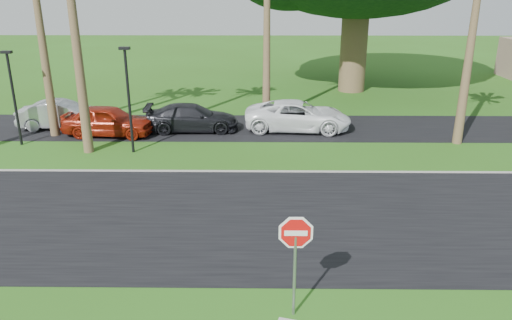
{
  "coord_description": "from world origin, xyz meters",
  "views": [
    {
      "loc": [
        -0.25,
        -12.6,
        7.21
      ],
      "look_at": [
        -0.43,
        2.47,
        1.8
      ],
      "focal_mm": 35.0,
      "sensor_mm": 36.0,
      "label": 1
    }
  ],
  "objects_px": {
    "car_silver": "(63,115)",
    "car_red": "(108,121)",
    "car_minivan": "(298,116)",
    "stop_sign_near": "(295,246)",
    "car_dark": "(192,118)"
  },
  "relations": [
    {
      "from": "car_dark",
      "to": "car_red",
      "type": "bearing_deg",
      "value": 99.01
    },
    {
      "from": "car_dark",
      "to": "car_minivan",
      "type": "height_order",
      "value": "car_minivan"
    },
    {
      "from": "stop_sign_near",
      "to": "car_dark",
      "type": "bearing_deg",
      "value": 106.05
    },
    {
      "from": "car_silver",
      "to": "car_dark",
      "type": "bearing_deg",
      "value": -98.56
    },
    {
      "from": "car_silver",
      "to": "car_red",
      "type": "distance_m",
      "value": 3.03
    },
    {
      "from": "stop_sign_near",
      "to": "car_minivan",
      "type": "xyz_separation_m",
      "value": [
        1.1,
        15.08,
        -1.03
      ]
    },
    {
      "from": "car_red",
      "to": "car_minivan",
      "type": "height_order",
      "value": "car_red"
    },
    {
      "from": "car_red",
      "to": "car_minivan",
      "type": "distance_m",
      "value": 9.46
    },
    {
      "from": "car_red",
      "to": "car_dark",
      "type": "distance_m",
      "value": 4.11
    },
    {
      "from": "car_minivan",
      "to": "car_dark",
      "type": "bearing_deg",
      "value": 96.21
    },
    {
      "from": "stop_sign_near",
      "to": "car_dark",
      "type": "xyz_separation_m",
      "value": [
        -4.28,
        14.88,
        -1.09
      ]
    },
    {
      "from": "car_silver",
      "to": "car_dark",
      "type": "xyz_separation_m",
      "value": [
        6.76,
        -0.39,
        -0.04
      ]
    },
    {
      "from": "car_dark",
      "to": "car_silver",
      "type": "bearing_deg",
      "value": 83.35
    },
    {
      "from": "car_silver",
      "to": "car_red",
      "type": "bearing_deg",
      "value": -120.04
    },
    {
      "from": "stop_sign_near",
      "to": "car_red",
      "type": "height_order",
      "value": "stop_sign_near"
    }
  ]
}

